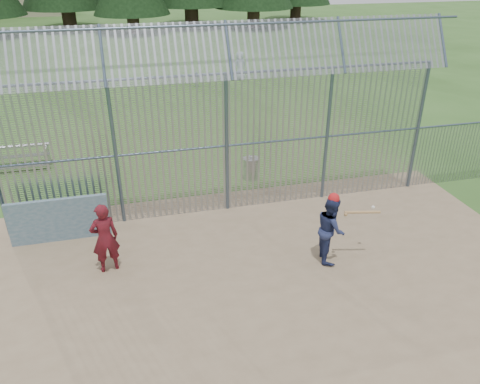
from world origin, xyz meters
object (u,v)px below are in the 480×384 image
object	(u,v)px
dugout_wall	(59,220)
trash_can	(251,168)
onlooker	(105,238)
bleacher	(4,159)
batter	(331,229)

from	to	relation	value
dugout_wall	trash_can	bearing A→B (deg)	22.65
onlooker	bleacher	size ratio (longest dim) A/B	0.59
dugout_wall	onlooker	bearing A→B (deg)	-54.16
batter	bleacher	size ratio (longest dim) A/B	0.56
dugout_wall	trash_can	size ratio (longest dim) A/B	3.05
onlooker	trash_can	distance (m)	6.19
batter	trash_can	size ratio (longest dim) A/B	2.06
onlooker	trash_can	size ratio (longest dim) A/B	2.14
batter	dugout_wall	bearing A→B (deg)	81.03
bleacher	onlooker	bearing A→B (deg)	-63.25
trash_can	onlooker	bearing A→B (deg)	-138.73
onlooker	bleacher	world-z (taller)	onlooker
trash_can	bleacher	world-z (taller)	trash_can
dugout_wall	bleacher	xyz separation A→B (m)	(-2.29, 5.26, -0.21)
batter	bleacher	bearing A→B (deg)	60.60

